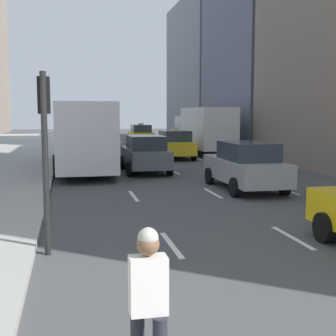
% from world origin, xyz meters
% --- Properties ---
extents(lane_markings, '(5.72, 56.00, 0.01)m').
position_xyz_m(lane_markings, '(2.60, 23.00, 0.01)').
color(lane_markings, white).
rests_on(lane_markings, ground).
extents(taxi_second, '(2.02, 4.40, 1.87)m').
position_xyz_m(taxi_second, '(4.00, 40.12, 0.88)').
color(taxi_second, yellow).
rests_on(taxi_second, ground).
extents(taxi_third, '(2.02, 4.40, 1.87)m').
position_xyz_m(taxi_third, '(4.00, 26.39, 0.88)').
color(taxi_third, yellow).
rests_on(taxi_third, ground).
extents(sedan_black_near, '(2.02, 4.45, 1.75)m').
position_xyz_m(sedan_black_near, '(1.20, 20.17, 0.89)').
color(sedan_black_near, '#565B66').
rests_on(sedan_black_near, ground).
extents(sedan_silver_behind, '(2.02, 4.64, 1.76)m').
position_xyz_m(sedan_silver_behind, '(4.00, 14.51, 0.89)').
color(sedan_silver_behind, '#9EA0A5').
rests_on(sedan_silver_behind, ground).
extents(city_bus, '(2.80, 11.61, 3.25)m').
position_xyz_m(city_bus, '(-1.61, 22.52, 1.79)').
color(city_bus, silver).
rests_on(city_bus, ground).
extents(box_truck, '(2.58, 8.40, 3.15)m').
position_xyz_m(box_truck, '(6.80, 29.57, 1.71)').
color(box_truck, silver).
rests_on(box_truck, ground).
extents(skateboarder, '(0.36, 0.80, 1.75)m').
position_xyz_m(skateboarder, '(-1.58, 2.72, 0.96)').
color(skateboarder, brown).
rests_on(skateboarder, ground).
extents(traffic_light_pole, '(0.24, 0.42, 3.60)m').
position_xyz_m(traffic_light_pole, '(-2.75, 7.94, 2.41)').
color(traffic_light_pole, black).
rests_on(traffic_light_pole, ground).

